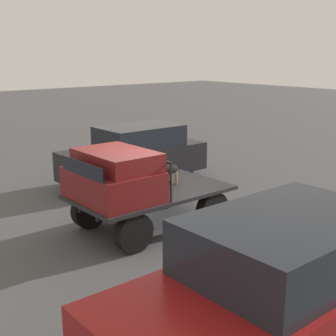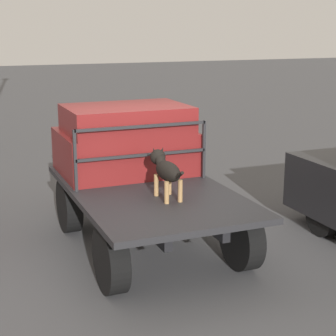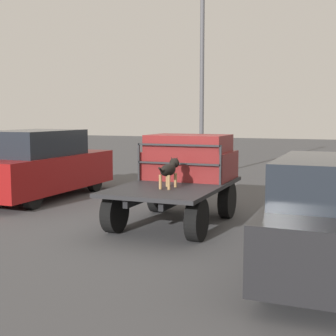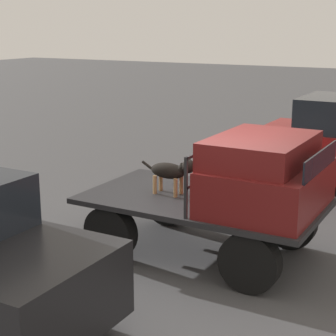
% 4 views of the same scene
% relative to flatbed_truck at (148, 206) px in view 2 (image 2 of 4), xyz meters
% --- Properties ---
extents(ground_plane, '(80.00, 80.00, 0.00)m').
position_rel_flatbed_truck_xyz_m(ground_plane, '(0.00, 0.00, -0.63)').
color(ground_plane, '#474749').
extents(flatbed_truck, '(3.56, 2.06, 0.89)m').
position_rel_flatbed_truck_xyz_m(flatbed_truck, '(0.00, 0.00, 0.00)').
color(flatbed_truck, black).
rests_on(flatbed_truck, ground).
extents(truck_cab, '(1.47, 1.94, 1.03)m').
position_rel_flatbed_truck_xyz_m(truck_cab, '(0.97, 0.00, 0.75)').
color(truck_cab, maroon).
rests_on(truck_cab, flatbed_truck).
extents(truck_headboard, '(0.04, 1.94, 0.85)m').
position_rel_flatbed_truck_xyz_m(truck_headboard, '(0.20, 0.00, 0.82)').
color(truck_headboard, '#232326').
rests_on(truck_headboard, flatbed_truck).
extents(dog, '(0.97, 0.25, 0.62)m').
position_rel_flatbed_truck_xyz_m(dog, '(-0.49, -0.07, 0.63)').
color(dog, '#9E7547').
rests_on(dog, flatbed_truck).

